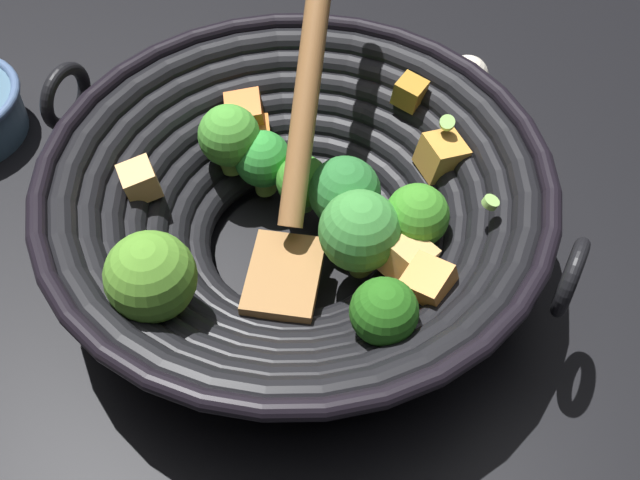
{
  "coord_description": "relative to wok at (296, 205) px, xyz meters",
  "views": [
    {
      "loc": [
        0.03,
        0.39,
        0.51
      ],
      "look_at": [
        -0.02,
        0.01,
        0.03
      ],
      "focal_mm": 46.15,
      "sensor_mm": 36.0,
      "label": 1
    }
  ],
  "objects": [
    {
      "name": "garlic_bulb",
      "position": [
        -0.17,
        -0.17,
        -0.04
      ],
      "size": [
        0.04,
        0.04,
        0.04
      ],
      "primitive_type": "sphere",
      "color": "silver",
      "rests_on": "ground"
    },
    {
      "name": "ground_plane",
      "position": [
        0.0,
        -0.0,
        -0.06
      ],
      "size": [
        4.0,
        4.0,
        0.0
      ],
      "primitive_type": "plane",
      "color": "black"
    },
    {
      "name": "wok",
      "position": [
        0.0,
        0.0,
        0.0
      ],
      "size": [
        0.37,
        0.37,
        0.23
      ],
      "color": "black",
      "rests_on": "ground"
    }
  ]
}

